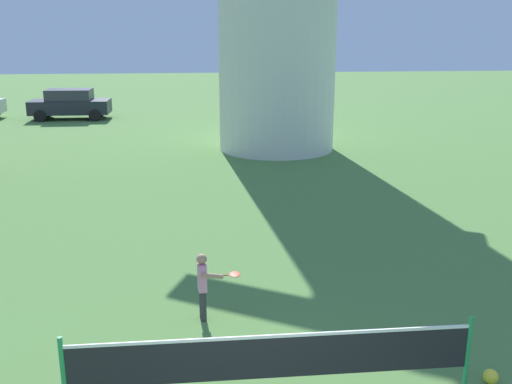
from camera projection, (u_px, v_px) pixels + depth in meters
name	position (u px, v px, depth m)	size (l,w,h in m)	color
tennis_net	(273.00, 357.00, 7.06)	(5.05, 0.06, 1.10)	#238E4C
player_far	(204.00, 282.00, 9.26)	(0.70, 0.42, 1.12)	#333338
stray_ball	(491.00, 377.00, 7.68)	(0.20, 0.20, 0.20)	yellow
parked_car_black	(70.00, 104.00, 30.26)	(4.05, 1.91, 1.56)	#1E232D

